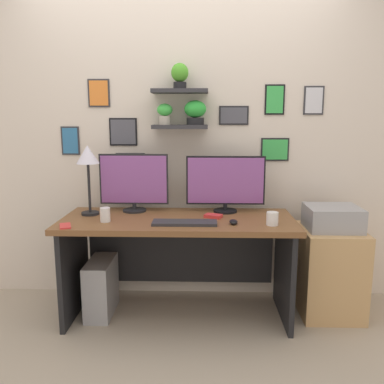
{
  "coord_description": "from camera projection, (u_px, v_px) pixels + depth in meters",
  "views": [
    {
      "loc": [
        0.19,
        -2.82,
        1.46
      ],
      "look_at": [
        0.1,
        0.05,
        0.93
      ],
      "focal_mm": 37.71,
      "sensor_mm": 36.0,
      "label": 1
    }
  ],
  "objects": [
    {
      "name": "pen_cup",
      "position": [
        105.0,
        215.0,
        2.8
      ],
      "size": [
        0.07,
        0.07,
        0.1
      ],
      "primitive_type": "cylinder",
      "color": "white",
      "rests_on": "desk"
    },
    {
      "name": "desk",
      "position": [
        179.0,
        244.0,
        3.0
      ],
      "size": [
        1.68,
        0.68,
        0.75
      ],
      "color": "brown",
      "rests_on": "ground"
    },
    {
      "name": "cell_phone",
      "position": [
        65.0,
        226.0,
        2.68
      ],
      "size": [
        0.11,
        0.16,
        0.01
      ],
      "primitive_type": "cube",
      "rotation": [
        0.0,
        0.0,
        0.36
      ],
      "color": "red",
      "rests_on": "desk"
    },
    {
      "name": "printer",
      "position": [
        333.0,
        218.0,
        2.96
      ],
      "size": [
        0.38,
        0.34,
        0.17
      ],
      "primitive_type": "cube",
      "color": "#9E9EA3",
      "rests_on": "drawer_cabinet"
    },
    {
      "name": "monitor_right",
      "position": [
        226.0,
        183.0,
        3.07
      ],
      "size": [
        0.6,
        0.18,
        0.43
      ],
      "color": "black",
      "rests_on": "desk"
    },
    {
      "name": "monitor_left",
      "position": [
        134.0,
        182.0,
        3.09
      ],
      "size": [
        0.53,
        0.18,
        0.44
      ],
      "color": "black",
      "rests_on": "desk"
    },
    {
      "name": "computer_mouse",
      "position": [
        233.0,
        222.0,
        2.74
      ],
      "size": [
        0.06,
        0.09,
        0.03
      ],
      "primitive_type": "ellipsoid",
      "color": "black",
      "rests_on": "desk"
    },
    {
      "name": "coffee_mug",
      "position": [
        272.0,
        219.0,
        2.71
      ],
      "size": [
        0.08,
        0.08,
        0.09
      ],
      "primitive_type": "cylinder",
      "color": "white",
      "rests_on": "desk"
    },
    {
      "name": "drawer_cabinet",
      "position": [
        329.0,
        271.0,
        3.04
      ],
      "size": [
        0.44,
        0.5,
        0.65
      ],
      "primitive_type": "cube",
      "color": "tan",
      "rests_on": "ground"
    },
    {
      "name": "desk_lamp",
      "position": [
        88.0,
        161.0,
        2.94
      ],
      "size": [
        0.17,
        0.17,
        0.52
      ],
      "color": "black",
      "rests_on": "desk"
    },
    {
      "name": "computer_tower_left",
      "position": [
        101.0,
        287.0,
        3.03
      ],
      "size": [
        0.18,
        0.4,
        0.42
      ],
      "primitive_type": "cube",
      "color": "#99999E",
      "rests_on": "ground"
    },
    {
      "name": "back_wall_assembly",
      "position": [
        181.0,
        131.0,
        3.22
      ],
      "size": [
        4.4,
        0.24,
        2.7
      ],
      "color": "beige",
      "rests_on": "ground"
    },
    {
      "name": "scissors_tray",
      "position": [
        213.0,
        216.0,
        2.92
      ],
      "size": [
        0.14,
        0.12,
        0.02
      ],
      "primitive_type": "cube",
      "rotation": [
        0.0,
        0.0,
        -0.39
      ],
      "color": "red",
      "rests_on": "desk"
    },
    {
      "name": "keyboard",
      "position": [
        185.0,
        223.0,
        2.74
      ],
      "size": [
        0.44,
        0.14,
        0.02
      ],
      "primitive_type": "cube",
      "color": "#2D2D33",
      "rests_on": "desk"
    },
    {
      "name": "ground_plane",
      "position": [
        179.0,
        315.0,
        3.04
      ],
      "size": [
        8.0,
        8.0,
        0.0
      ],
      "primitive_type": "plane",
      "color": "tan"
    }
  ]
}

